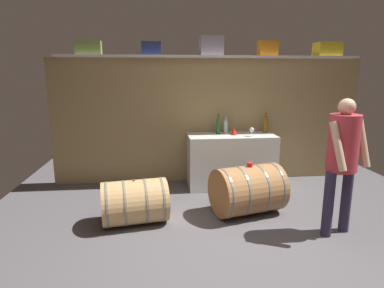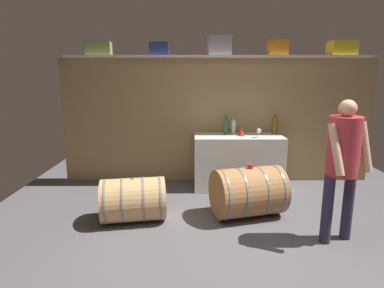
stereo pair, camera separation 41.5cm
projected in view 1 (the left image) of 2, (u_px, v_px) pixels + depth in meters
The scene contains 18 objects.
ground_plane at pixel (231, 228), 3.95m from camera, with size 6.46×8.24×0.02m, color #524F52.
back_wall_panel at pixel (209, 121), 5.57m from camera, with size 5.26×0.10×2.09m, color #998053.
high_shelf_board at pixel (211, 57), 5.20m from camera, with size 4.84×0.40×0.03m, color white.
toolcase_olive at pixel (88, 48), 4.98m from camera, with size 0.39×0.22×0.21m, color olive.
toolcase_navy at pixel (151, 49), 5.08m from camera, with size 0.30×0.25×0.21m, color navy.
toolcase_grey at pixel (211, 46), 5.16m from camera, with size 0.37×0.18×0.31m, color gray.
toolcase_orange at pixel (268, 48), 5.26m from camera, with size 0.30×0.21×0.24m, color orange.
toolcase_yellow at pixel (327, 49), 5.36m from camera, with size 0.40×0.28×0.22m, color yellow.
work_cabinet at pixel (231, 160), 5.36m from camera, with size 1.42×0.64×0.87m, color silver.
wine_bottle_clear at pixel (226, 126), 5.39m from camera, with size 0.08×0.08×0.28m.
wine_bottle_green at pixel (218, 125), 5.34m from camera, with size 0.07×0.07×0.32m.
wine_bottle_amber at pixel (266, 124), 5.44m from camera, with size 0.08×0.08×0.34m.
wine_glass at pixel (252, 130), 5.12m from camera, with size 0.07×0.07×0.14m.
red_funnel at pixel (234, 131), 5.26m from camera, with size 0.11×0.11×0.11m, color red.
wine_barrel_near at pixel (248, 190), 4.30m from camera, with size 1.02×0.85×0.66m.
wine_barrel_far at pixel (135, 202), 4.00m from camera, with size 0.87×0.67×0.57m.
tasting_cup at pixel (250, 164), 4.22m from camera, with size 0.07×0.07×0.05m, color red.
winemaker_pouring at pixel (343, 153), 3.60m from camera, with size 0.52×0.46×1.58m.
Camera 1 is at (-0.84, -2.95, 1.83)m, focal length 30.21 mm.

